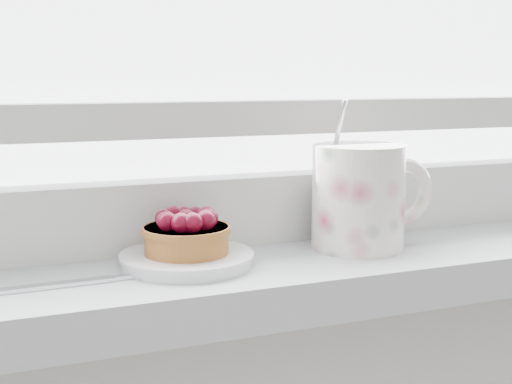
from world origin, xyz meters
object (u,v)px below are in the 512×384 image
saucer (187,259)px  raspberry_tart (186,233)px  fork (92,281)px  floral_mug (361,194)px

saucer → raspberry_tart: raspberry_tart is taller
fork → saucer: bearing=13.6°
saucer → floral_mug: bearing=0.1°
raspberry_tart → fork: 0.10m
floral_mug → saucer: bearing=-179.9°
raspberry_tart → floral_mug: bearing=0.2°
raspberry_tart → fork: (-0.09, -0.02, -0.03)m
floral_mug → fork: floral_mug is taller
saucer → fork: saucer is taller
saucer → floral_mug: floral_mug is taller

